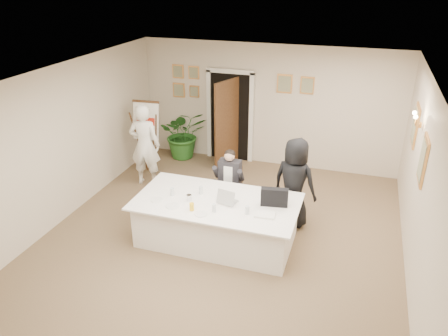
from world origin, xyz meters
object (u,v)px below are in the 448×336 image
flip_chart (149,140)px  standing_woman (294,183)px  standing_man (145,145)px  steel_jug (189,198)px  laptop_bag (274,197)px  seated_man (229,182)px  paper_stack (265,215)px  conference_table (217,221)px  laptop (228,194)px  potted_palm (184,134)px  oj_glass (192,207)px

flip_chart → standing_woman: (3.47, -1.21, 0.06)m
standing_man → steel_jug: standing_man is taller
standing_woman → laptop_bag: bearing=93.6°
seated_man → paper_stack: bearing=-64.9°
standing_woman → paper_stack: (-0.26, -1.18, -0.03)m
flip_chart → paper_stack: size_ratio=5.23×
seated_man → laptop_bag: bearing=-52.8°
paper_stack → steel_jug: steel_jug is taller
conference_table → laptop: laptop is taller
flip_chart → potted_palm: flip_chart is taller
laptop → laptop_bag: laptop_bag is taller
paper_stack → conference_table: bearing=166.2°
conference_table → paper_stack: size_ratio=8.58×
flip_chart → laptop: 3.31m
laptop → conference_table: bearing=-160.9°
potted_palm → conference_table: bearing=-58.8°
seated_man → steel_jug: size_ratio=11.77×
flip_chart → laptop_bag: (3.28, -2.03, 0.16)m
oj_glass → laptop_bag: bearing=24.7°
potted_palm → laptop_bag: 4.23m
seated_man → standing_woman: (1.22, -0.01, 0.18)m
laptop_bag → paper_stack: laptop_bag is taller
steel_jug → paper_stack: bearing=-3.3°
laptop → paper_stack: laptop is taller
standing_woman → laptop_bag: standing_woman is taller
standing_man → paper_stack: (3.01, -1.82, -0.10)m
conference_table → standing_man: size_ratio=1.53×
paper_stack → standing_woman: bearing=77.6°
conference_table → laptop_bag: (0.94, 0.14, 0.54)m
laptop → oj_glass: laptop is taller
flip_chart → standing_woman: flip_chart is taller
conference_table → standing_woman: standing_woman is taller
laptop → paper_stack: bearing=-8.2°
conference_table → flip_chart: size_ratio=1.64×
seated_man → oj_glass: size_ratio=9.96×
conference_table → paper_stack: paper_stack is taller
oj_glass → seated_man: bearing=82.4°
flip_chart → laptop_bag: size_ratio=3.78×
laptop → steel_jug: (-0.62, -0.16, -0.08)m
potted_palm → laptop_bag: size_ratio=2.77×
flip_chart → laptop: size_ratio=4.90×
conference_table → standing_woman: (1.13, 0.96, 0.43)m
flip_chart → standing_woman: size_ratio=1.00×
potted_palm → steel_jug: size_ratio=11.05×
conference_table → paper_stack: (0.87, -0.21, 0.40)m
conference_table → steel_jug: (-0.43, -0.14, 0.44)m
laptop_bag → conference_table: bearing=179.3°
standing_woman → laptop: bearing=61.4°
seated_man → laptop: seated_man is taller
laptop → standing_man: bearing=156.9°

